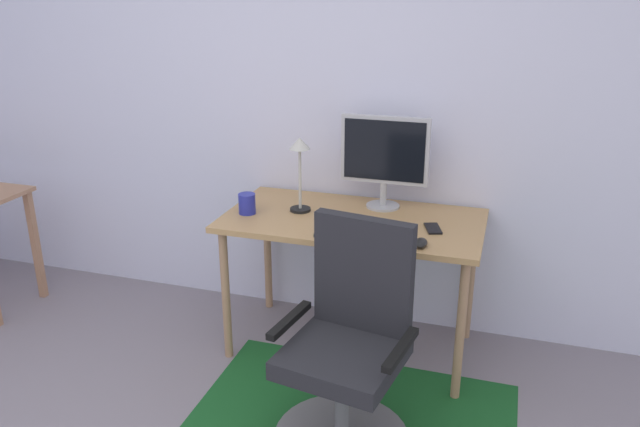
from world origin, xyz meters
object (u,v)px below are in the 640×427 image
desk (353,232)px  coffee_cup (247,204)px  monitor (385,154)px  computer_mouse (421,243)px  desk_lamp (300,159)px  office_chair (348,365)px  keyboard (361,236)px  cell_phone (433,229)px

desk → coffee_cup: coffee_cup is taller
monitor → computer_mouse: monitor is taller
monitor → desk_lamp: bearing=-154.9°
computer_mouse → office_chair: size_ratio=0.10×
keyboard → coffee_cup: bearing=167.1°
monitor → computer_mouse: (0.28, -0.48, -0.28)m
desk → office_chair: office_chair is taller
cell_phone → office_chair: 0.83m
desk → monitor: size_ratio=2.67×
computer_mouse → cell_phone: size_ratio=0.74×
monitor → desk_lamp: 0.45m
coffee_cup → cell_phone: (0.97, 0.06, -0.05)m
desk → coffee_cup: (-0.55, -0.10, 0.13)m
keyboard → cell_phone: keyboard is taller
computer_mouse → desk_lamp: 0.79m
desk → monitor: monitor is taller
keyboard → cell_phone: bearing=33.7°
computer_mouse → desk_lamp: desk_lamp is taller
keyboard → desk_lamp: bearing=145.7°
keyboard → office_chair: office_chair is taller
computer_mouse → office_chair: bearing=-114.8°
coffee_cup → office_chair: (0.72, -0.64, -0.44)m
keyboard → computer_mouse: computer_mouse is taller
monitor → desk: bearing=-117.9°
keyboard → computer_mouse: (0.29, -0.02, 0.01)m
desk → keyboard: size_ratio=3.09×
desk_lamp → office_chair: size_ratio=0.40×
monitor → coffee_cup: 0.77m
coffee_cup → cell_phone: 0.97m
desk_lamp → computer_mouse: bearing=-23.0°
keyboard → desk_lamp: (-0.40, 0.27, 0.28)m
monitor → desk_lamp: monitor is taller
monitor → computer_mouse: 0.62m
keyboard → desk: bearing=112.4°
desk → computer_mouse: 0.48m
keyboard → office_chair: 0.63m
desk → keyboard: (0.10, -0.25, 0.09)m
desk → monitor: 0.44m
monitor → keyboard: size_ratio=1.16×
keyboard → cell_phone: size_ratio=3.07×
desk_lamp → keyboard: bearing=-34.3°
coffee_cup → desk: bearing=10.4°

